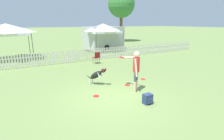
% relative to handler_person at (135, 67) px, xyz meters
% --- Properties ---
extents(ground_plane, '(240.00, 240.00, 0.00)m').
position_rel_handler_person_xyz_m(ground_plane, '(-1.13, -0.08, -1.10)').
color(ground_plane, olive).
extents(handler_person, '(0.55, 1.14, 1.75)m').
position_rel_handler_person_xyz_m(handler_person, '(0.00, 0.00, 0.00)').
color(handler_person, beige).
rests_on(handler_person, ground_plane).
extents(leaping_dog, '(0.80, 1.02, 0.91)m').
position_rel_handler_person_xyz_m(leaping_dog, '(-1.11, 1.52, -0.59)').
color(leaping_dog, black).
rests_on(leaping_dog, ground_plane).
extents(frisbee_near_handler, '(0.24, 0.24, 0.02)m').
position_rel_handler_person_xyz_m(frisbee_near_handler, '(0.13, 0.77, -1.09)').
color(frisbee_near_handler, red).
rests_on(frisbee_near_handler, ground_plane).
extents(frisbee_near_dog, '(0.24, 0.24, 0.02)m').
position_rel_handler_person_xyz_m(frisbee_near_dog, '(1.38, 1.12, -1.09)').
color(frisbee_near_dog, red).
rests_on(frisbee_near_dog, ground_plane).
extents(frisbee_midfield, '(0.24, 0.24, 0.02)m').
position_rel_handler_person_xyz_m(frisbee_midfield, '(-1.71, 0.31, -1.09)').
color(frisbee_midfield, red).
rests_on(frisbee_midfield, ground_plane).
extents(backpack_on_grass, '(0.33, 0.28, 0.38)m').
position_rel_handler_person_xyz_m(backpack_on_grass, '(-0.32, -1.23, -0.92)').
color(backpack_on_grass, navy).
rests_on(backpack_on_grass, ground_plane).
extents(picket_fence, '(27.29, 0.04, 0.95)m').
position_rel_handler_person_xyz_m(picket_fence, '(-1.13, 6.89, -0.63)').
color(picket_fence, beige).
rests_on(picket_fence, ground_plane).
extents(folding_chair_center, '(0.46, 0.48, 0.85)m').
position_rel_handler_person_xyz_m(folding_chair_center, '(0.78, 5.69, -0.59)').
color(folding_chair_center, '#333338').
rests_on(folding_chair_center, ground_plane).
extents(canopy_tent_main, '(3.23, 3.23, 2.85)m').
position_rel_handler_person_xyz_m(canopy_tent_main, '(-4.72, 10.37, 1.29)').
color(canopy_tent_main, '#333338').
rests_on(canopy_tent_main, ground_plane).
extents(canopy_tent_secondary, '(2.96, 2.96, 2.82)m').
position_rel_handler_person_xyz_m(canopy_tent_secondary, '(3.69, 10.40, 1.25)').
color(canopy_tent_secondary, '#333338').
rests_on(canopy_tent_secondary, ground_plane).
extents(equipment_trailer, '(5.12, 3.00, 2.51)m').
position_rel_handler_person_xyz_m(equipment_trailer, '(4.32, 11.49, 0.22)').
color(equipment_trailer, '#B7B7B7').
rests_on(equipment_trailer, ground_plane).
extents(tree_left_grove, '(4.07, 4.07, 7.68)m').
position_rel_handler_person_xyz_m(tree_left_grove, '(10.61, 18.04, 4.49)').
color(tree_left_grove, brown).
rests_on(tree_left_grove, ground_plane).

